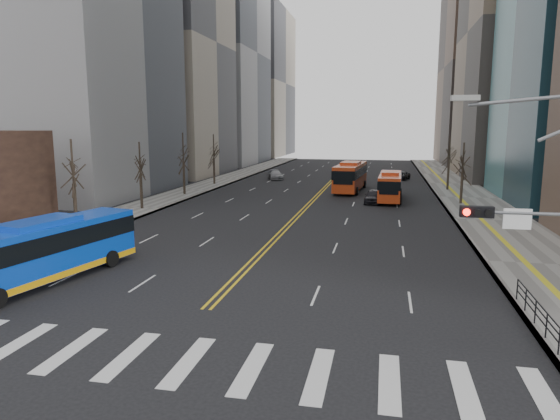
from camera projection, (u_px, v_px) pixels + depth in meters
The scene contains 14 objects.
ground at pixel (158, 358), 18.21m from camera, with size 220.00×220.00×0.00m, color black.
sidewalk_right at pixel (468, 198), 58.07m from camera, with size 7.00×130.00×0.15m, color slate.
sidewalk_left at pixel (193, 190), 64.96m from camera, with size 5.00×130.00×0.15m, color slate.
crosswalk at pixel (158, 358), 18.21m from camera, with size 26.70×4.00×0.01m.
centerline at pixel (328, 185), 71.27m from camera, with size 0.55×100.00×0.01m.
office_towers at pixel (340, 28), 80.28m from camera, with size 83.00×134.00×58.00m.
pedestrian_railing at pixel (536, 308), 20.96m from camera, with size 0.06×6.06×1.02m.
street_trees at pixel (238, 160), 52.18m from camera, with size 35.20×47.20×7.60m.
blue_bus at pixel (42, 250), 26.75m from camera, with size 4.83×12.19×3.47m.
red_bus_near at pixel (390, 184), 56.52m from camera, with size 2.87×10.36×3.29m.
red_bus_far at pixel (351, 175), 64.56m from camera, with size 3.75×12.24×3.80m.
car_dark_mid at pixel (374, 196), 54.51m from camera, with size 1.78×4.41×1.50m, color black.
car_silver at pixel (275, 175), 78.62m from camera, with size 2.01×4.94×1.43m, color gray.
car_dark_far at pixel (401, 176), 78.33m from camera, with size 2.05×4.44×1.23m, color black.
Camera 1 is at (7.87, -15.76, 8.40)m, focal length 32.00 mm.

